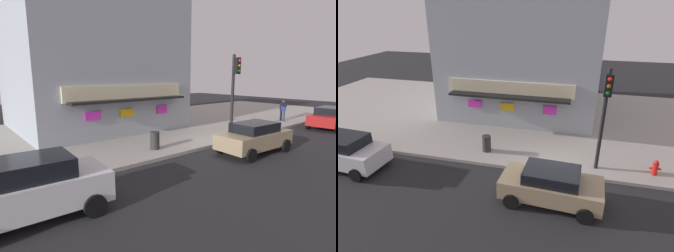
% 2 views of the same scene
% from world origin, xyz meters
% --- Properties ---
extents(ground_plane, '(64.13, 64.13, 0.00)m').
position_xyz_m(ground_plane, '(0.00, 0.00, 0.00)').
color(ground_plane, '#232326').
extents(sidewalk, '(42.75, 13.91, 0.16)m').
position_xyz_m(sidewalk, '(0.00, 6.95, 0.08)').
color(sidewalk, '#A39E93').
rests_on(sidewalk, ground_plane).
extents(corner_building, '(10.19, 10.64, 8.84)m').
position_xyz_m(corner_building, '(-3.15, 9.37, 4.58)').
color(corner_building, '#9EA8B2').
rests_on(corner_building, sidewalk).
extents(traffic_light, '(0.32, 0.58, 4.86)m').
position_xyz_m(traffic_light, '(2.00, 0.80, 3.28)').
color(traffic_light, black).
rests_on(traffic_light, sidewalk).
extents(fire_hydrant, '(0.50, 0.26, 0.74)m').
position_xyz_m(fire_hydrant, '(4.61, 0.98, 0.52)').
color(fire_hydrant, red).
rests_on(fire_hydrant, sidewalk).
extents(trash_can, '(0.47, 0.47, 0.88)m').
position_xyz_m(trash_can, '(-3.66, 1.27, 0.61)').
color(trash_can, '#2D2D2D').
rests_on(trash_can, sidewalk).
extents(parked_car_white, '(4.18, 2.23, 1.68)m').
position_xyz_m(parked_car_white, '(-10.03, -1.67, 0.86)').
color(parked_car_white, silver).
rests_on(parked_car_white, ground_plane).
extents(parked_car_tan, '(4.12, 2.15, 1.52)m').
position_xyz_m(parked_car_tan, '(0.08, -1.93, 0.80)').
color(parked_car_tan, '#9E8966').
rests_on(parked_car_tan, ground_plane).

